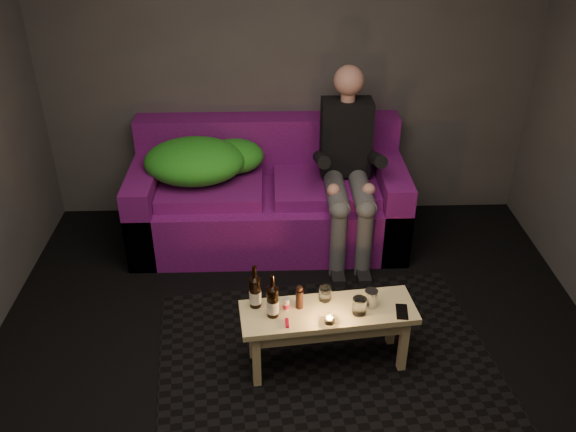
% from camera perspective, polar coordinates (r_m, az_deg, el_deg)
% --- Properties ---
extents(floor, '(4.50, 4.50, 0.00)m').
position_cam_1_polar(floor, '(3.73, 1.12, -16.79)').
color(floor, black).
rests_on(floor, ground).
extents(room, '(4.50, 4.50, 4.50)m').
position_cam_1_polar(room, '(3.19, 1.01, 10.35)').
color(room, silver).
rests_on(room, ground).
extents(rug, '(2.25, 1.75, 0.01)m').
position_cam_1_polar(rug, '(3.98, 3.52, -12.98)').
color(rug, black).
rests_on(rug, floor).
extents(sofa, '(2.15, 0.97, 0.92)m').
position_cam_1_polar(sofa, '(4.97, -1.82, 1.62)').
color(sofa, '#620D61').
rests_on(sofa, floor).
extents(green_blanket, '(0.95, 0.64, 0.32)m').
position_cam_1_polar(green_blanket, '(4.82, -8.11, 5.20)').
color(green_blanket, '#36991B').
rests_on(green_blanket, sofa).
extents(person, '(0.39, 0.89, 1.43)m').
position_cam_1_polar(person, '(4.66, 5.60, 5.06)').
color(person, black).
rests_on(person, sofa).
extents(coffee_table, '(1.08, 0.45, 0.43)m').
position_cam_1_polar(coffee_table, '(3.71, 3.76, -9.66)').
color(coffee_table, '#EAD389').
rests_on(coffee_table, rug).
extents(beer_bottle_a, '(0.07, 0.07, 0.29)m').
position_cam_1_polar(beer_bottle_a, '(3.63, -3.10, -7.07)').
color(beer_bottle_a, black).
rests_on(beer_bottle_a, coffee_table).
extents(beer_bottle_b, '(0.07, 0.07, 0.29)m').
position_cam_1_polar(beer_bottle_b, '(3.55, -1.45, -7.95)').
color(beer_bottle_b, black).
rests_on(beer_bottle_b, coffee_table).
extents(salt_shaker, '(0.04, 0.04, 0.08)m').
position_cam_1_polar(salt_shaker, '(3.63, -0.18, -8.25)').
color(salt_shaker, silver).
rests_on(salt_shaker, coffee_table).
extents(pepper_mill, '(0.06, 0.06, 0.12)m').
position_cam_1_polar(pepper_mill, '(3.64, 1.08, -7.79)').
color(pepper_mill, black).
rests_on(pepper_mill, coffee_table).
extents(tumbler_back, '(0.09, 0.09, 0.09)m').
position_cam_1_polar(tumbler_back, '(3.71, 3.49, -7.28)').
color(tumbler_back, white).
rests_on(tumbler_back, coffee_table).
extents(tealight, '(0.06, 0.06, 0.05)m').
position_cam_1_polar(tealight, '(3.56, 3.91, -9.62)').
color(tealight, white).
rests_on(tealight, coffee_table).
extents(tumbler_front, '(0.10, 0.10, 0.10)m').
position_cam_1_polar(tumbler_front, '(3.63, 6.70, -8.36)').
color(tumbler_front, white).
rests_on(tumbler_front, coffee_table).
extents(steel_cup, '(0.08, 0.08, 0.11)m').
position_cam_1_polar(steel_cup, '(3.69, 7.76, -7.62)').
color(steel_cup, silver).
rests_on(steel_cup, coffee_table).
extents(smartphone, '(0.08, 0.15, 0.01)m').
position_cam_1_polar(smartphone, '(3.70, 10.61, -8.79)').
color(smartphone, black).
rests_on(smartphone, coffee_table).
extents(red_lighter, '(0.02, 0.08, 0.01)m').
position_cam_1_polar(red_lighter, '(3.56, -0.09, -9.98)').
color(red_lighter, '#B40B29').
rests_on(red_lighter, coffee_table).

